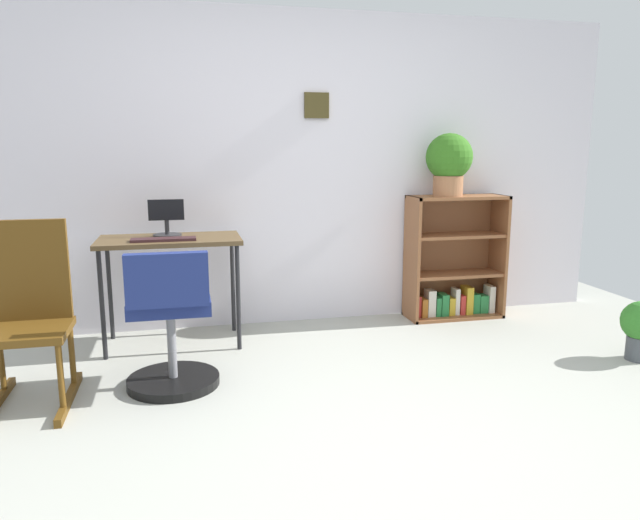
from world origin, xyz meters
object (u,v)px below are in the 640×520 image
monitor (167,219)px  rocking_chair (29,313)px  keyboard (164,239)px  office_chair (171,328)px  potted_plant_on_shelf (449,161)px  desk (170,248)px  bookshelf_low (453,265)px

monitor → rocking_chair: size_ratio=0.26×
keyboard → office_chair: bearing=-86.9°
potted_plant_on_shelf → desk: bearing=-175.6°
potted_plant_on_shelf → rocking_chair: bearing=-161.8°
office_chair → rocking_chair: 0.73m
keyboard → potted_plant_on_shelf: bearing=7.6°
monitor → keyboard: (-0.02, -0.21, -0.10)m
desk → office_chair: office_chair is taller
keyboard → bookshelf_low: 2.26m
desk → rocking_chair: size_ratio=0.97×
rocking_chair → office_chair: bearing=-2.8°
desk → potted_plant_on_shelf: bearing=4.4°
keyboard → desk: bearing=73.9°
monitor → rocking_chair: 1.17m
office_chair → rocking_chair: size_ratio=0.84×
rocking_chair → potted_plant_on_shelf: 3.04m
office_chair → monitor: bearing=91.2°
monitor → keyboard: bearing=-95.1°
monitor → potted_plant_on_shelf: 2.13m
monitor → potted_plant_on_shelf: potted_plant_on_shelf is taller
keyboard → rocking_chair: size_ratio=0.43×
desk → bookshelf_low: bookshelf_low is taller
desk → keyboard: size_ratio=2.27×
monitor → bookshelf_low: monitor is taller
rocking_chair → monitor: bearing=50.5°
potted_plant_on_shelf → bookshelf_low: bearing=30.0°
office_chair → rocking_chair: rocking_chair is taller
keyboard → office_chair: size_ratio=0.51×
desk → monitor: monitor is taller
rocking_chair → bookshelf_low: size_ratio=0.99×
keyboard → rocking_chair: rocking_chair is taller
keyboard → bookshelf_low: size_ratio=0.43×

